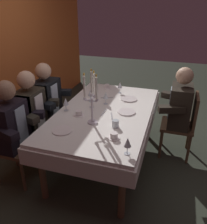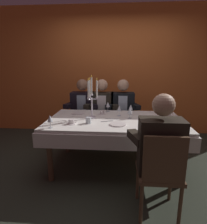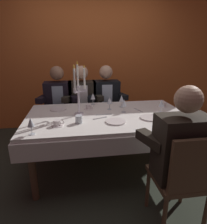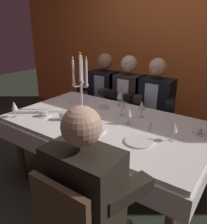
# 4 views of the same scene
# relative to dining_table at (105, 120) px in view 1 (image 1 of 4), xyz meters

# --- Properties ---
(ground_plane) EXTENTS (12.00, 12.00, 0.00)m
(ground_plane) POSITION_rel_dining_table_xyz_m (0.00, 0.00, -0.62)
(ground_plane) COLOR #2E3529
(dining_table) EXTENTS (1.94, 1.14, 0.74)m
(dining_table) POSITION_rel_dining_table_xyz_m (0.00, 0.00, 0.00)
(dining_table) COLOR white
(dining_table) RESTS_ON ground_plane
(candelabra) EXTENTS (0.15, 0.17, 0.62)m
(candelabra) POSITION_rel_dining_table_xyz_m (-0.34, 0.04, 0.40)
(candelabra) COLOR silver
(candelabra) RESTS_ON dining_table
(dinner_plate_0) EXTENTS (0.21, 0.21, 0.01)m
(dinner_plate_0) POSITION_rel_dining_table_xyz_m (-0.60, 0.28, 0.13)
(dinner_plate_0) COLOR white
(dinner_plate_0) RESTS_ON dining_table
(dinner_plate_1) EXTENTS (0.23, 0.23, 0.01)m
(dinner_plate_1) POSITION_rel_dining_table_xyz_m (0.45, -0.20, 0.13)
(dinner_plate_1) COLOR white
(dinner_plate_1) RESTS_ON dining_table
(dinner_plate_2) EXTENTS (0.21, 0.21, 0.01)m
(dinner_plate_2) POSITION_rel_dining_table_xyz_m (0.04, -0.26, 0.13)
(dinner_plate_2) COLOR white
(dinner_plate_2) RESTS_ON dining_table
(wine_glass_0) EXTENTS (0.07, 0.07, 0.16)m
(wine_glass_0) POSITION_rel_dining_table_xyz_m (0.06, 0.19, 0.23)
(wine_glass_0) COLOR silver
(wine_glass_0) RESTS_ON dining_table
(wine_glass_1) EXTENTS (0.07, 0.07, 0.16)m
(wine_glass_1) POSITION_rel_dining_table_xyz_m (-0.13, 0.46, 0.23)
(wine_glass_1) COLOR silver
(wine_glass_1) RESTS_ON dining_table
(wine_glass_2) EXTENTS (0.07, 0.07, 0.16)m
(wine_glass_2) POSITION_rel_dining_table_xyz_m (0.21, 0.05, 0.24)
(wine_glass_2) COLOR silver
(wine_glass_2) RESTS_ON dining_table
(wine_glass_3) EXTENTS (0.07, 0.07, 0.16)m
(wine_glass_3) POSITION_rel_dining_table_xyz_m (0.66, -0.02, 0.23)
(wine_glass_3) COLOR silver
(wine_glass_3) RESTS_ON dining_table
(wine_glass_4) EXTENTS (0.07, 0.07, 0.16)m
(wine_glass_4) POSITION_rel_dining_table_xyz_m (-0.79, -0.45, 0.23)
(wine_glass_4) COLOR silver
(wine_glass_4) RESTS_ON dining_table
(wine_glass_5) EXTENTS (0.07, 0.07, 0.16)m
(wine_glass_5) POSITION_rel_dining_table_xyz_m (0.23, 0.27, 0.23)
(wine_glass_5) COLOR silver
(wine_glass_5) RESTS_ON dining_table
(water_tumbler_0) EXTENTS (0.07, 0.07, 0.08)m
(water_tumbler_0) POSITION_rel_dining_table_xyz_m (-0.35, -0.23, 0.16)
(water_tumbler_0) COLOR silver
(water_tumbler_0) RESTS_ON dining_table
(coffee_cup_0) EXTENTS (0.13, 0.12, 0.06)m
(coffee_cup_0) POSITION_rel_dining_table_xyz_m (-0.57, -0.27, 0.15)
(coffee_cup_0) COLOR white
(coffee_cup_0) RESTS_ON dining_table
(coffee_cup_1) EXTENTS (0.13, 0.12, 0.06)m
(coffee_cup_1) POSITION_rel_dining_table_xyz_m (0.79, 0.21, 0.15)
(coffee_cup_1) COLOR white
(coffee_cup_1) RESTS_ON dining_table
(coffee_cup_2) EXTENTS (0.13, 0.12, 0.06)m
(coffee_cup_2) POSITION_rel_dining_table_xyz_m (-0.21, 0.26, 0.15)
(coffee_cup_2) COLOR white
(coffee_cup_2) RESTS_ON dining_table
(spoon_0) EXTENTS (0.17, 0.07, 0.01)m
(spoon_0) POSITION_rel_dining_table_xyz_m (-0.11, -0.12, 0.12)
(spoon_0) COLOR #B7B7BC
(spoon_0) RESTS_ON dining_table
(knife_1) EXTENTS (0.19, 0.02, 0.01)m
(knife_1) POSITION_rel_dining_table_xyz_m (-0.05, -0.00, 0.12)
(knife_1) COLOR #B7B7BC
(knife_1) RESTS_ON dining_table
(fork_2) EXTENTS (0.07, 0.17, 0.01)m
(fork_2) POSITION_rel_dining_table_xyz_m (0.41, 0.10, 0.12)
(fork_2) COLOR #B7B7BC
(fork_2) RESTS_ON dining_table
(seated_diner_0) EXTENTS (0.63, 0.48, 1.24)m
(seated_diner_0) POSITION_rel_dining_table_xyz_m (-0.63, 0.89, 0.11)
(seated_diner_0) COLOR brown
(seated_diner_0) RESTS_ON ground_plane
(seated_diner_1) EXTENTS (0.63, 0.48, 1.24)m
(seated_diner_1) POSITION_rel_dining_table_xyz_m (-0.26, 0.89, 0.11)
(seated_diner_1) COLOR brown
(seated_diner_1) RESTS_ON ground_plane
(seated_diner_2) EXTENTS (0.63, 0.48, 1.24)m
(seated_diner_2) POSITION_rel_dining_table_xyz_m (0.12, 0.89, 0.11)
(seated_diner_2) COLOR brown
(seated_diner_2) RESTS_ON ground_plane
(seated_diner_3) EXTENTS (0.63, 0.48, 1.24)m
(seated_diner_3) POSITION_rel_dining_table_xyz_m (0.46, -0.89, 0.11)
(seated_diner_3) COLOR brown
(seated_diner_3) RESTS_ON ground_plane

